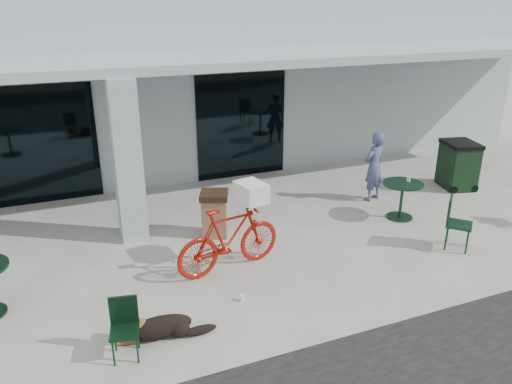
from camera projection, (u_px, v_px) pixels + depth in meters
name	position (u px, v px, depth m)	size (l,w,h in m)	color
ground	(247.00, 278.00, 8.45)	(80.00, 80.00, 0.00)	#BBB7B0
building	(143.00, 76.00, 14.97)	(22.00, 7.00, 4.50)	#A6B5BC
storefront_glass_left	(32.00, 146.00, 11.12)	(2.80, 0.06, 2.70)	black
storefront_glass_right	(241.00, 126.00, 12.90)	(2.40, 0.06, 2.70)	black
column	(128.00, 162.00, 9.34)	(0.50, 0.50, 3.12)	#A6B5BC
overhang	(183.00, 61.00, 10.39)	(22.00, 2.80, 0.18)	#A6B5BC
bicycle	(229.00, 239.00, 8.52)	(0.56, 1.97, 1.19)	#A5190D
laundry_basket	(251.00, 192.00, 8.47)	(0.56, 0.41, 0.33)	white
dog	(160.00, 326.00, 6.92)	(1.06, 0.35, 0.35)	black
cup_near_dog	(242.00, 298.00, 7.80)	(0.08, 0.08, 0.10)	white
cafe_chair_near	(124.00, 331.00, 6.45)	(0.37, 0.41, 0.82)	#11301D
cafe_table_far	(401.00, 201.00, 10.64)	(0.85, 0.85, 0.80)	#11301D
cafe_chair_far_a	(459.00, 224.00, 9.30)	(0.45, 0.50, 1.00)	#11301D
person	(374.00, 167.00, 11.48)	(0.59, 0.39, 1.62)	#454E74
cup_on_table	(409.00, 179.00, 10.59)	(0.08, 0.08, 0.11)	white
trash_receptacle	(215.00, 214.00, 9.84)	(0.53, 0.53, 0.91)	#845E44
wheeled_bin	(458.00, 165.00, 12.33)	(0.72, 0.91, 1.17)	black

